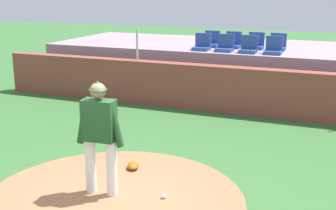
{
  "coord_description": "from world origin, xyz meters",
  "views": [
    {
      "loc": [
        3.04,
        -5.32,
        3.34
      ],
      "look_at": [
        0.0,
        2.19,
        1.18
      ],
      "focal_mm": 47.88,
      "sensor_mm": 36.0,
      "label": 1
    }
  ],
  "objects": [
    {
      "name": "brick_barrier",
      "position": [
        0.0,
        6.25,
        0.63
      ],
      "size": [
        13.96,
        0.4,
        1.25
      ],
      "primitive_type": "cube",
      "color": "brown",
      "rests_on": "ground_plane"
    },
    {
      "name": "stadium_chair_2",
      "position": [
        0.35,
        7.54,
        1.62
      ],
      "size": [
        0.48,
        0.44,
        0.5
      ],
      "rotation": [
        0.0,
        0.0,
        3.14
      ],
      "color": "#2A4891",
      "rests_on": "bleacher_platform"
    },
    {
      "name": "bleacher_platform",
      "position": [
        0.0,
        9.16,
        0.73
      ],
      "size": [
        12.77,
        4.27,
        1.46
      ],
      "primitive_type": "cube",
      "color": "gray",
      "rests_on": "ground_plane"
    },
    {
      "name": "stadium_chair_7",
      "position": [
        1.04,
        8.43,
        1.62
      ],
      "size": [
        0.48,
        0.44,
        0.5
      ],
      "rotation": [
        0.0,
        0.0,
        3.14
      ],
      "color": "#2A4891",
      "rests_on": "bleacher_platform"
    },
    {
      "name": "baseball",
      "position": [
        0.7,
        0.29,
        0.32
      ],
      "size": [
        0.07,
        0.07,
        0.07
      ],
      "primitive_type": "sphere",
      "color": "white",
      "rests_on": "pitchers_mound"
    },
    {
      "name": "stadium_chair_0",
      "position": [
        -1.07,
        7.57,
        1.62
      ],
      "size": [
        0.48,
        0.44,
        0.5
      ],
      "rotation": [
        0.0,
        0.0,
        3.14
      ],
      "color": "#2A4891",
      "rests_on": "bleacher_platform"
    },
    {
      "name": "stadium_chair_3",
      "position": [
        1.06,
        7.55,
        1.62
      ],
      "size": [
        0.48,
        0.44,
        0.5
      ],
      "rotation": [
        0.0,
        0.0,
        3.14
      ],
      "color": "#2A4891",
      "rests_on": "bleacher_platform"
    },
    {
      "name": "stadium_chair_1",
      "position": [
        -0.37,
        7.57,
        1.62
      ],
      "size": [
        0.48,
        0.44,
        0.5
      ],
      "rotation": [
        0.0,
        0.0,
        3.14
      ],
      "color": "#2A4891",
      "rests_on": "bleacher_platform"
    },
    {
      "name": "fielding_glove",
      "position": [
        -0.22,
        1.12,
        0.33
      ],
      "size": [
        0.3,
        0.36,
        0.11
      ],
      "primitive_type": "ellipsoid",
      "rotation": [
        0.0,
        0.0,
        5.13
      ],
      "color": "#8A5312",
      "rests_on": "pitchers_mound"
    },
    {
      "name": "fence_post_left",
      "position": [
        -2.6,
        6.25,
        1.7
      ],
      "size": [
        0.06,
        0.06,
        0.91
      ],
      "primitive_type": "cylinder",
      "color": "silver",
      "rests_on": "brick_barrier"
    },
    {
      "name": "stadium_chair_4",
      "position": [
        -1.04,
        8.44,
        1.62
      ],
      "size": [
        0.48,
        0.44,
        0.5
      ],
      "rotation": [
        0.0,
        0.0,
        3.14
      ],
      "color": "#2A4891",
      "rests_on": "bleacher_platform"
    },
    {
      "name": "pitcher",
      "position": [
        -0.24,
        0.1,
        1.3
      ],
      "size": [
        0.76,
        0.3,
        1.75
      ],
      "rotation": [
        0.0,
        0.0,
        0.09
      ],
      "color": "white",
      "rests_on": "pitchers_mound"
    },
    {
      "name": "stadium_chair_6",
      "position": [
        0.37,
        8.45,
        1.62
      ],
      "size": [
        0.48,
        0.44,
        0.5
      ],
      "rotation": [
        0.0,
        0.0,
        3.14
      ],
      "color": "#2A4891",
      "rests_on": "bleacher_platform"
    },
    {
      "name": "pitchers_mound",
      "position": [
        0.0,
        0.0,
        0.14
      ],
      "size": [
        3.94,
        3.94,
        0.28
      ],
      "primitive_type": "cylinder",
      "color": "#986341",
      "rests_on": "ground_plane"
    },
    {
      "name": "stadium_chair_5",
      "position": [
        -0.34,
        8.43,
        1.62
      ],
      "size": [
        0.48,
        0.44,
        0.5
      ],
      "rotation": [
        0.0,
        0.0,
        3.14
      ],
      "color": "#2A4891",
      "rests_on": "bleacher_platform"
    }
  ]
}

